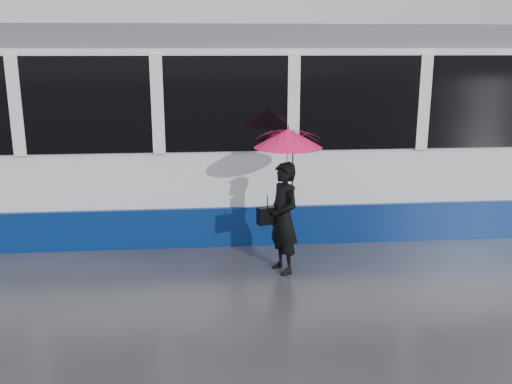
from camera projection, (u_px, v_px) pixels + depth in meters
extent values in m
plane|color=#2A2A2F|center=(182.00, 279.00, 7.64)|extent=(90.00, 90.00, 0.00)
cube|color=#3F3D38|center=(186.00, 236.00, 9.35)|extent=(34.00, 0.07, 0.02)
cube|color=#3F3D38|center=(188.00, 211.00, 10.74)|extent=(34.00, 0.07, 0.02)
cube|color=white|center=(74.00, 139.00, 9.51)|extent=(24.00, 2.40, 2.95)
cube|color=navy|center=(80.00, 209.00, 9.81)|extent=(24.00, 2.56, 0.62)
cube|color=black|center=(71.00, 98.00, 9.34)|extent=(23.00, 2.48, 1.40)
cube|color=#585A60|center=(66.00, 37.00, 9.10)|extent=(23.60, 2.20, 0.35)
imported|color=black|center=(283.00, 218.00, 7.73)|extent=(0.56, 0.66, 1.54)
imported|color=#F0146D|center=(288.00, 156.00, 7.52)|extent=(1.11, 1.12, 0.77)
cone|color=#F0146D|center=(288.00, 138.00, 7.46)|extent=(1.19, 1.19, 0.25)
cylinder|color=black|center=(288.00, 127.00, 7.43)|extent=(0.01, 0.01, 0.06)
cylinder|color=black|center=(292.00, 177.00, 7.62)|extent=(0.02, 0.02, 0.67)
cube|color=black|center=(267.00, 215.00, 7.72)|extent=(0.30, 0.22, 0.24)
cylinder|color=black|center=(267.00, 201.00, 7.67)|extent=(0.01, 0.01, 0.18)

